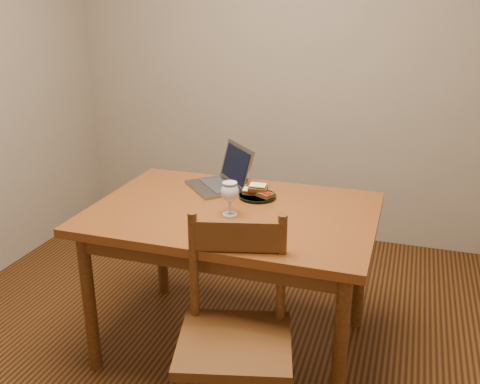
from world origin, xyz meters
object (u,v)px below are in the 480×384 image
(table, at_px, (233,226))
(milk_glass, at_px, (230,199))
(plate, at_px, (257,196))
(laptop, at_px, (224,176))
(chair, at_px, (235,327))

(table, distance_m, milk_glass, 0.18)
(plate, xyz_separation_m, milk_glass, (-0.06, -0.25, 0.07))
(table, bearing_deg, plate, 70.08)
(plate, xyz_separation_m, laptop, (-0.21, 0.11, 0.05))
(table, height_order, plate, plate)
(table, bearing_deg, milk_glass, -82.72)
(plate, height_order, laptop, laptop)
(milk_glass, distance_m, laptop, 0.39)
(table, distance_m, plate, 0.21)
(table, relative_size, laptop, 3.27)
(chair, distance_m, laptop, 0.94)
(plate, relative_size, laptop, 0.46)
(table, relative_size, chair, 2.54)
(table, height_order, laptop, laptop)
(plate, relative_size, milk_glass, 1.16)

